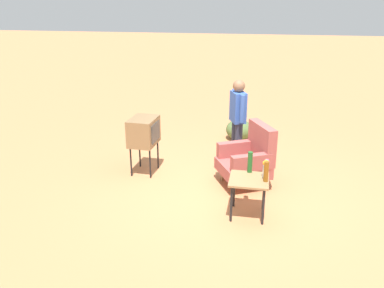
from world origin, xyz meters
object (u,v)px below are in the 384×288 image
(side_table, at_px, (249,184))
(bottle_tall_amber, at_px, (266,171))
(flower_vase, at_px, (266,167))
(bottle_wine_green, at_px, (250,162))
(tv_on_stand, at_px, (144,132))
(armchair, at_px, (249,157))
(person_standing, at_px, (238,118))

(side_table, relative_size, bottle_tall_amber, 1.96)
(flower_vase, bearing_deg, side_table, -64.00)
(side_table, relative_size, bottle_wine_green, 1.83)
(tv_on_stand, bearing_deg, bottle_wine_green, 63.35)
(armchair, xyz_separation_m, tv_on_stand, (-0.17, -1.88, 0.28))
(tv_on_stand, bearing_deg, bottle_tall_amber, 60.20)
(bottle_wine_green, bearing_deg, flower_vase, 61.29)
(person_standing, bearing_deg, armchair, 18.02)
(side_table, height_order, bottle_tall_amber, bottle_tall_amber)
(tv_on_stand, bearing_deg, armchair, 84.76)
(bottle_tall_amber, bearing_deg, flower_vase, -177.44)
(flower_vase, bearing_deg, tv_on_stand, -116.88)
(person_standing, height_order, bottle_wine_green, person_standing)
(person_standing, height_order, flower_vase, person_standing)
(armchair, bearing_deg, flower_vase, 16.63)
(tv_on_stand, distance_m, flower_vase, 2.42)
(side_table, height_order, tv_on_stand, tv_on_stand)
(armchair, xyz_separation_m, person_standing, (-0.84, -0.27, 0.44))
(bottle_tall_amber, distance_m, flower_vase, 0.15)
(bottle_tall_amber, height_order, bottle_wine_green, bottle_wine_green)
(bottle_tall_amber, bearing_deg, armchair, -165.22)
(tv_on_stand, height_order, person_standing, person_standing)
(side_table, xyz_separation_m, flower_vase, (-0.11, 0.23, 0.23))
(tv_on_stand, relative_size, person_standing, 0.63)
(armchair, bearing_deg, tv_on_stand, -95.24)
(side_table, xyz_separation_m, bottle_tall_amber, (0.04, 0.23, 0.23))
(tv_on_stand, distance_m, bottle_wine_green, 2.15)
(side_table, bearing_deg, person_standing, -170.22)
(bottle_tall_amber, xyz_separation_m, flower_vase, (-0.15, -0.01, -0.00))
(tv_on_stand, height_order, bottle_tall_amber, tv_on_stand)
(tv_on_stand, relative_size, bottle_wine_green, 3.22)
(armchair, xyz_separation_m, flower_vase, (0.92, 0.27, 0.24))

